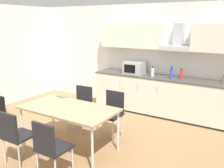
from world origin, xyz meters
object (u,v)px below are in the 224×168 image
(bottle_white, at_px, (153,72))
(chair_near_right, at_px, (50,145))
(bottle_red, at_px, (181,74))
(chair_near_left, at_px, (14,133))
(bottle_brown, at_px, (224,79))
(pendant_lamp, at_px, (65,36))
(bottle_blue, at_px, (171,73))
(microwave, at_px, (134,68))
(dining_table, at_px, (69,110))
(chair_far_right, at_px, (112,110))
(chair_far_left, at_px, (82,103))

(bottle_white, xyz_separation_m, chair_near_right, (-0.16, -3.15, -0.48))
(bottle_red, distance_m, chair_near_left, 3.61)
(bottle_brown, height_order, bottle_white, bottle_white)
(chair_near_right, height_order, pendant_lamp, pendant_lamp)
(bottle_brown, distance_m, pendant_lamp, 3.32)
(bottle_red, height_order, chair_near_right, bottle_red)
(bottle_white, bearing_deg, bottle_blue, 0.66)
(microwave, bearing_deg, bottle_white, -5.53)
(chair_near_right, bearing_deg, bottle_brown, 62.81)
(bottle_brown, bearing_deg, pendant_lamp, -129.74)
(bottle_blue, relative_size, dining_table, 0.17)
(bottle_white, distance_m, dining_table, 2.42)
(chair_near_right, bearing_deg, bottle_white, 87.03)
(bottle_blue, xyz_separation_m, chair_far_right, (-0.61, -1.53, -0.50))
(microwave, distance_m, chair_far_right, 1.69)
(chair_near_right, height_order, chair_far_right, same)
(bottle_brown, xyz_separation_m, bottle_red, (-0.87, -0.03, 0.02))
(bottle_brown, height_order, dining_table, bottle_brown)
(bottle_white, height_order, bottle_red, same)
(chair_near_right, bearing_deg, bottle_red, 75.97)
(chair_far_left, bearing_deg, bottle_brown, 34.31)
(bottle_blue, xyz_separation_m, pendant_lamp, (-0.97, -2.34, 0.90))
(pendant_lamp, bearing_deg, bottle_blue, 67.50)
(microwave, relative_size, pendant_lamp, 1.50)
(bottle_red, height_order, chair_far_right, bottle_red)
(bottle_blue, height_order, chair_near_right, bottle_blue)
(chair_near_right, bearing_deg, microwave, 95.95)
(microwave, distance_m, bottle_brown, 2.01)
(chair_near_right, height_order, chair_far_left, same)
(microwave, relative_size, chair_near_right, 0.55)
(bottle_brown, bearing_deg, dining_table, -129.74)
(chair_near_right, bearing_deg, dining_table, 114.08)
(bottle_brown, bearing_deg, bottle_blue, -174.41)
(microwave, height_order, chair_far_right, microwave)
(bottle_white, distance_m, chair_far_right, 1.61)
(chair_near_right, relative_size, chair_far_left, 1.00)
(bottle_blue, xyz_separation_m, chair_far_left, (-1.34, -1.53, -0.50))
(bottle_white, distance_m, chair_near_left, 3.31)
(bottle_brown, bearing_deg, chair_near_left, -126.35)
(chair_far_right, xyz_separation_m, pendant_lamp, (-0.36, -0.81, 1.40))
(dining_table, relative_size, chair_far_right, 1.85)
(bottle_brown, bearing_deg, bottle_red, -178.18)
(bottle_blue, bearing_deg, chair_far_right, -111.62)
(chair_near_left, relative_size, chair_far_left, 1.00)
(chair_near_left, bearing_deg, dining_table, 65.91)
(bottle_red, distance_m, bottle_blue, 0.21)
(chair_near_right, distance_m, pendant_lamp, 1.66)
(bottle_brown, xyz_separation_m, bottle_white, (-1.51, -0.11, 0.02))
(bottle_blue, relative_size, chair_far_left, 0.31)
(chair_far_right, bearing_deg, microwave, 101.96)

